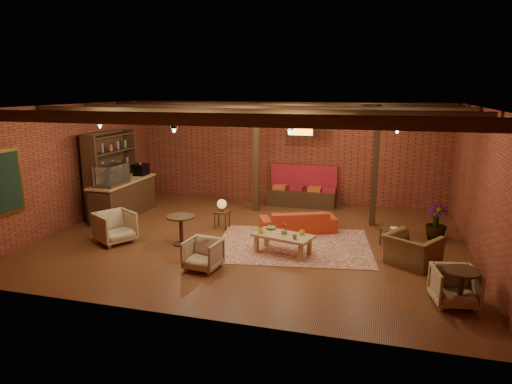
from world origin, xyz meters
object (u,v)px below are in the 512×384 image
(armchair_a, at_px, (115,226))
(side_table_book, at_px, (390,230))
(sofa, at_px, (298,221))
(side_table_lamp, at_px, (222,206))
(armchair_right, at_px, (413,245))
(round_table_right, at_px, (461,283))
(round_table_left, at_px, (181,225))
(coffee_table, at_px, (282,236))
(plant_tall, at_px, (440,186))
(armchair_far, at_px, (455,285))
(armchair_b, at_px, (203,253))

(armchair_a, relative_size, side_table_book, 1.56)
(sofa, xyz_separation_m, side_table_lamp, (-1.97, -0.26, 0.32))
(armchair_right, height_order, round_table_right, armchair_right)
(sofa, height_order, round_table_left, round_table_left)
(coffee_table, bearing_deg, round_table_left, -179.00)
(coffee_table, xyz_separation_m, plant_tall, (3.38, 1.94, 0.93))
(armchair_far, bearing_deg, round_table_right, -72.01)
(side_table_lamp, height_order, round_table_right, side_table_lamp)
(coffee_table, height_order, plant_tall, plant_tall)
(armchair_a, distance_m, plant_tall, 7.78)
(armchair_a, height_order, side_table_book, armchair_a)
(armchair_right, bearing_deg, armchair_b, 51.13)
(coffee_table, bearing_deg, round_table_right, -27.13)
(coffee_table, distance_m, armchair_b, 1.89)
(sofa, bearing_deg, plant_tall, 160.40)
(armchair_b, xyz_separation_m, round_table_right, (4.78, -0.45, 0.11))
(armchair_far, relative_size, plant_tall, 0.27)
(side_table_book, xyz_separation_m, plant_tall, (1.07, 0.84, 0.91))
(armchair_far, xyz_separation_m, plant_tall, (0.04, 3.55, 0.97))
(coffee_table, relative_size, armchair_b, 2.09)
(side_table_lamp, height_order, side_table_book, side_table_lamp)
(round_table_left, xyz_separation_m, armchair_b, (1.05, -1.26, -0.13))
(sofa, distance_m, side_table_book, 2.35)
(sofa, distance_m, round_table_left, 3.01)
(side_table_book, distance_m, armchair_far, 2.90)
(coffee_table, distance_m, armchair_a, 4.02)
(plant_tall, bearing_deg, armchair_b, -145.73)
(armchair_a, xyz_separation_m, armchair_b, (2.64, -0.97, -0.07))
(round_table_right, relative_size, armchair_far, 0.95)
(armchair_b, bearing_deg, sofa, 71.15)
(armchair_b, bearing_deg, side_table_book, 39.48)
(coffee_table, height_order, armchair_right, armchair_right)
(coffee_table, relative_size, plant_tall, 0.54)
(armchair_a, distance_m, side_table_book, 6.47)
(round_table_right, bearing_deg, sofa, 134.56)
(side_table_lamp, bearing_deg, round_table_left, -108.44)
(armchair_b, relative_size, plant_tall, 0.26)
(sofa, distance_m, armchair_right, 3.15)
(armchair_right, bearing_deg, armchair_far, 142.60)
(coffee_table, xyz_separation_m, armchair_right, (2.74, 0.06, 0.04))
(round_table_right, height_order, armchair_far, armchair_far)
(armchair_far, bearing_deg, sofa, 124.80)
(round_table_right, bearing_deg, armchair_far, 118.28)
(round_table_left, bearing_deg, armchair_b, -49.97)
(side_table_lamp, height_order, plant_tall, plant_tall)
(sofa, distance_m, armchair_far, 4.66)
(plant_tall, bearing_deg, side_table_book, -141.83)
(armchair_b, height_order, round_table_right, armchair_b)
(coffee_table, distance_m, armchair_right, 2.74)
(side_table_lamp, distance_m, armchair_a, 2.72)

